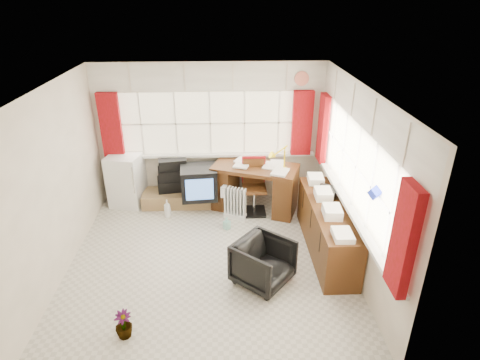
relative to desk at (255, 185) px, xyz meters
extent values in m
plane|color=beige|center=(-0.76, -1.51, -0.46)|extent=(4.00, 4.00, 0.00)
plane|color=beige|center=(-0.76, 0.49, 0.79)|extent=(4.00, 0.00, 4.00)
plane|color=beige|center=(-0.76, -3.51, 0.79)|extent=(4.00, 0.00, 4.00)
plane|color=beige|center=(-2.76, -1.51, 0.79)|extent=(0.00, 4.00, 4.00)
plane|color=beige|center=(1.24, -1.51, 0.79)|extent=(0.00, 4.00, 4.00)
plane|color=white|center=(-0.76, -1.51, 2.04)|extent=(4.00, 4.00, 0.00)
plane|color=beige|center=(-0.76, 0.47, 0.99)|extent=(3.60, 0.00, 3.60)
cube|color=white|center=(-0.76, 0.43, 0.41)|extent=(3.70, 0.12, 0.05)
cube|color=white|center=(-1.96, 0.46, 0.99)|extent=(0.03, 0.02, 1.10)
cube|color=white|center=(-1.36, 0.46, 0.99)|extent=(0.03, 0.02, 1.10)
cube|color=white|center=(-0.76, 0.46, 0.99)|extent=(0.03, 0.02, 1.10)
cube|color=white|center=(-0.16, 0.46, 0.99)|extent=(0.03, 0.02, 1.10)
cube|color=white|center=(0.44, 0.46, 0.99)|extent=(0.03, 0.02, 1.10)
plane|color=beige|center=(1.22, -1.51, 0.99)|extent=(0.00, 3.60, 3.60)
cube|color=white|center=(1.18, -1.51, 0.41)|extent=(0.12, 3.70, 0.05)
cube|color=white|center=(1.21, -2.71, 0.99)|extent=(0.02, 0.03, 1.10)
cube|color=white|center=(1.21, -2.11, 0.99)|extent=(0.02, 0.03, 1.10)
cube|color=white|center=(1.21, -1.51, 0.99)|extent=(0.02, 0.03, 1.10)
cube|color=white|center=(1.21, -0.91, 0.99)|extent=(0.02, 0.03, 1.10)
cube|color=white|center=(1.21, -0.31, 0.99)|extent=(0.02, 0.03, 1.10)
cube|color=maroon|center=(-2.46, 0.39, 1.00)|extent=(0.35, 0.10, 1.15)
cube|color=maroon|center=(0.84, 0.39, 1.00)|extent=(0.35, 0.10, 1.15)
cube|color=maroon|center=(1.14, 0.09, 1.00)|extent=(0.10, 0.35, 1.15)
cube|color=maroon|center=(1.14, -3.21, 1.00)|extent=(0.10, 0.35, 1.15)
cube|color=silver|center=(-0.76, 0.45, 1.79)|extent=(3.95, 0.08, 0.48)
cube|color=silver|center=(1.20, -1.51, 1.79)|extent=(0.08, 3.95, 0.48)
cube|color=#532913|center=(0.00, 0.00, 0.33)|extent=(1.59, 1.16, 0.07)
cube|color=#532913|center=(-0.52, 0.19, -0.08)|extent=(0.53, 0.71, 0.76)
cube|color=#532913|center=(0.52, -0.19, -0.08)|extent=(0.53, 0.71, 0.76)
cube|color=white|center=(0.00, 0.00, 0.38)|extent=(0.34, 0.39, 0.02)
cube|color=white|center=(0.00, 0.00, 0.38)|extent=(0.34, 0.39, 0.02)
cube|color=white|center=(0.00, 0.00, 0.39)|extent=(0.34, 0.39, 0.02)
cube|color=white|center=(0.00, 0.00, 0.39)|extent=(0.34, 0.39, 0.02)
cube|color=white|center=(0.00, 0.00, 0.39)|extent=(0.34, 0.39, 0.02)
cube|color=white|center=(0.00, 0.00, 0.40)|extent=(0.34, 0.39, 0.02)
cylinder|color=yellow|center=(0.47, -0.14, 0.38)|extent=(0.10, 0.10, 0.02)
cylinder|color=yellow|center=(0.47, -0.14, 0.57)|extent=(0.02, 0.02, 0.39)
cone|color=yellow|center=(0.47, -0.14, 0.73)|extent=(0.16, 0.14, 0.16)
cube|color=black|center=(-0.03, -0.16, -0.44)|extent=(0.41, 0.41, 0.04)
cylinder|color=silver|center=(-0.03, -0.16, -0.22)|extent=(0.05, 0.05, 0.47)
cube|color=#532913|center=(-0.03, -0.16, 0.01)|extent=(0.40, 0.38, 0.05)
cube|color=#532913|center=(-0.03, 0.04, 0.27)|extent=(0.36, 0.05, 0.46)
cube|color=maroon|center=(-0.03, 0.04, 0.29)|extent=(0.40, 0.06, 0.47)
imported|color=black|center=(-0.04, -2.01, -0.15)|extent=(0.95, 0.95, 0.62)
cube|color=white|center=(-0.36, -0.31, -0.42)|extent=(0.41, 0.28, 0.08)
cube|color=white|center=(-0.52, -0.25, -0.14)|extent=(0.06, 0.11, 0.49)
cube|color=white|center=(-0.47, -0.27, -0.14)|extent=(0.06, 0.11, 0.49)
cube|color=white|center=(-0.41, -0.29, -0.14)|extent=(0.06, 0.11, 0.49)
cube|color=white|center=(-0.36, -0.31, -0.14)|extent=(0.06, 0.11, 0.49)
cube|color=white|center=(-0.31, -0.33, -0.14)|extent=(0.06, 0.11, 0.49)
cube|color=white|center=(-0.25, -0.35, -0.14)|extent=(0.06, 0.11, 0.49)
cube|color=white|center=(-0.20, -0.37, -0.14)|extent=(0.06, 0.11, 0.49)
cube|color=#532913|center=(0.97, -1.31, -0.08)|extent=(0.50, 2.00, 0.75)
cube|color=white|center=(0.94, -2.11, 0.34)|extent=(0.24, 0.32, 0.10)
cube|color=white|center=(0.94, -1.58, 0.34)|extent=(0.24, 0.32, 0.10)
cube|color=white|center=(0.94, -1.04, 0.34)|extent=(0.24, 0.32, 0.10)
cube|color=white|center=(0.94, -0.51, 0.34)|extent=(0.24, 0.32, 0.10)
cube|color=black|center=(1.01, -0.97, 0.35)|extent=(0.36, 0.40, 0.11)
cube|color=#A08350|center=(-1.31, 0.21, -0.33)|extent=(1.40, 0.50, 0.25)
cube|color=black|center=(-0.98, 0.02, 0.07)|extent=(0.66, 0.61, 0.56)
cube|color=#4D81DA|center=(-0.95, -0.26, 0.07)|extent=(0.47, 0.06, 0.38)
cube|color=black|center=(-1.46, 0.34, -0.10)|extent=(0.63, 0.46, 0.21)
cube|color=black|center=(-1.46, 0.34, 0.11)|extent=(0.58, 0.43, 0.20)
cube|color=black|center=(-1.46, 0.34, 0.30)|extent=(0.53, 0.40, 0.19)
cube|color=white|center=(-2.29, 0.29, 0.01)|extent=(0.66, 0.66, 0.95)
cube|color=silver|center=(-2.09, -0.04, 0.15)|extent=(0.03, 0.03, 0.50)
imported|color=silver|center=(-1.52, -0.24, -0.30)|extent=(0.14, 0.14, 0.33)
imported|color=#8FD6C5|center=(-0.51, -0.66, -0.36)|extent=(0.13, 0.13, 0.21)
imported|color=black|center=(-1.70, -2.88, -0.29)|extent=(0.20, 0.20, 0.35)
camera|label=1|loc=(-0.53, -6.28, 3.12)|focal=30.00mm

